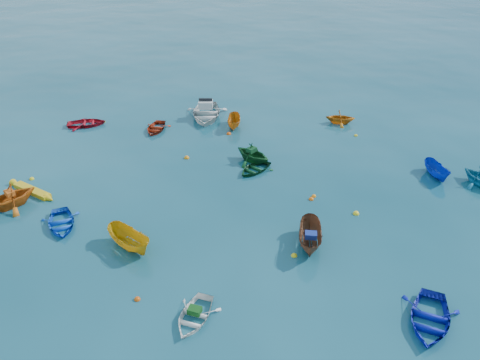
{
  "coord_description": "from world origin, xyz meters",
  "views": [
    {
      "loc": [
        -0.37,
        -21.28,
        15.67
      ],
      "look_at": [
        0.0,
        5.0,
        0.4
      ],
      "focal_mm": 35.0,
      "sensor_mm": 36.0,
      "label": 1
    }
  ],
  "objects_px": {
    "dinghy_white_near": "(194,319)",
    "dinghy_blue_se": "(428,323)",
    "kayak_yellow": "(33,193)",
    "dinghy_blue_sw": "(62,226)",
    "motorboat_white": "(206,117)"
  },
  "relations": [
    {
      "from": "dinghy_white_near",
      "to": "dinghy_blue_se",
      "type": "distance_m",
      "value": 10.27
    },
    {
      "from": "dinghy_white_near",
      "to": "dinghy_blue_se",
      "type": "height_order",
      "value": "dinghy_blue_se"
    },
    {
      "from": "dinghy_blue_sw",
      "to": "dinghy_blue_se",
      "type": "height_order",
      "value": "dinghy_blue_se"
    },
    {
      "from": "dinghy_blue_sw",
      "to": "dinghy_white_near",
      "type": "bearing_deg",
      "value": -62.31
    },
    {
      "from": "dinghy_white_near",
      "to": "dinghy_blue_se",
      "type": "xyz_separation_m",
      "value": [
        10.26,
        -0.37,
        0.0
      ]
    },
    {
      "from": "dinghy_white_near",
      "to": "kayak_yellow",
      "type": "bearing_deg",
      "value": 155.29
    },
    {
      "from": "dinghy_white_near",
      "to": "kayak_yellow",
      "type": "distance_m",
      "value": 15.45
    },
    {
      "from": "dinghy_white_near",
      "to": "motorboat_white",
      "type": "xyz_separation_m",
      "value": [
        -0.59,
        23.07,
        0.0
      ]
    },
    {
      "from": "dinghy_blue_sw",
      "to": "dinghy_blue_se",
      "type": "bearing_deg",
      "value": -43.12
    },
    {
      "from": "dinghy_blue_se",
      "to": "motorboat_white",
      "type": "height_order",
      "value": "motorboat_white"
    },
    {
      "from": "kayak_yellow",
      "to": "motorboat_white",
      "type": "height_order",
      "value": "motorboat_white"
    },
    {
      "from": "kayak_yellow",
      "to": "dinghy_blue_sw",
      "type": "bearing_deg",
      "value": -107.54
    },
    {
      "from": "dinghy_blue_se",
      "to": "dinghy_white_near",
      "type": "bearing_deg",
      "value": -157.91
    },
    {
      "from": "dinghy_white_near",
      "to": "kayak_yellow",
      "type": "xyz_separation_m",
      "value": [
        -11.07,
        10.78,
        0.0
      ]
    },
    {
      "from": "dinghy_blue_se",
      "to": "motorboat_white",
      "type": "xyz_separation_m",
      "value": [
        -10.85,
        23.44,
        0.0
      ]
    }
  ]
}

